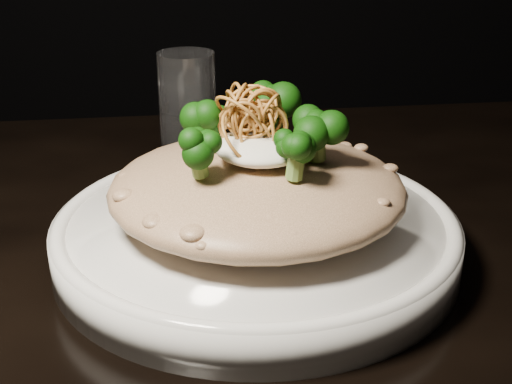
{
  "coord_description": "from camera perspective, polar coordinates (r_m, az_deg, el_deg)",
  "views": [
    {
      "loc": [
        -0.06,
        -0.48,
        1.02
      ],
      "look_at": [
        0.0,
        0.01,
        0.81
      ],
      "focal_mm": 50.0,
      "sensor_mm": 36.0,
      "label": 1
    }
  ],
  "objects": [
    {
      "name": "drinking_glass",
      "position": [
        0.78,
        -5.5,
        7.15
      ],
      "size": [
        0.07,
        0.07,
        0.11
      ],
      "primitive_type": "cylinder",
      "rotation": [
        0.0,
        0.0,
        -0.14
      ],
      "color": "white",
      "rests_on": "table"
    },
    {
      "name": "shallots",
      "position": [
        0.52,
        -0.21,
        6.67
      ],
      "size": [
        0.06,
        0.06,
        0.04
      ],
      "primitive_type": null,
      "color": "brown",
      "rests_on": "cheese"
    },
    {
      "name": "cheese",
      "position": [
        0.53,
        0.45,
        3.54
      ],
      "size": [
        0.07,
        0.07,
        0.02
      ],
      "primitive_type": "ellipsoid",
      "color": "white",
      "rests_on": "risotto"
    },
    {
      "name": "risotto",
      "position": [
        0.54,
        0.1,
        0.31
      ],
      "size": [
        0.23,
        0.23,
        0.05
      ],
      "primitive_type": "ellipsoid",
      "color": "brown",
      "rests_on": "plate"
    },
    {
      "name": "broccoli",
      "position": [
        0.52,
        0.34,
        5.48
      ],
      "size": [
        0.15,
        0.15,
        0.05
      ],
      "primitive_type": null,
      "color": "black",
      "rests_on": "risotto"
    },
    {
      "name": "plate",
      "position": [
        0.56,
        0.0,
        -3.65
      ],
      "size": [
        0.31,
        0.31,
        0.03
      ],
      "primitive_type": "cylinder",
      "color": "silver",
      "rests_on": "table"
    },
    {
      "name": "table",
      "position": [
        0.6,
        -0.23,
        -12.75
      ],
      "size": [
        1.1,
        0.8,
        0.75
      ],
      "color": "black",
      "rests_on": "ground"
    }
  ]
}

